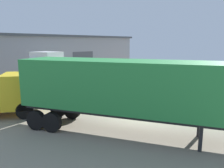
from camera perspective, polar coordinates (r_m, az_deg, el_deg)
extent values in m
plane|color=gray|center=(13.63, 6.18, -9.58)|extent=(60.00, 60.00, 0.00)
cube|color=#93999E|center=(28.65, -25.35, 5.67)|extent=(32.82, 9.89, 5.36)
cube|color=#474C51|center=(28.59, -25.81, 11.26)|extent=(33.32, 10.39, 0.25)
cube|color=#4C5156|center=(28.03, -7.52, 4.71)|extent=(3.20, 0.08, 3.60)
cube|color=silver|center=(18.31, -16.88, 1.64)|extent=(2.84, 2.92, 2.92)
cube|color=silver|center=(18.26, -16.70, 7.13)|extent=(2.06, 2.39, 0.60)
cube|color=black|center=(17.50, -19.88, 3.00)|extent=(0.49, 2.08, 1.05)
cube|color=#232326|center=(20.60, -10.31, -0.88)|extent=(3.96, 2.67, 0.24)
cylinder|color=#B2B2B7|center=(19.54, -9.33, -1.99)|extent=(1.19, 0.76, 0.56)
cylinder|color=black|center=(17.39, -15.74, -3.68)|extent=(1.05, 0.49, 1.01)
cylinder|color=black|center=(19.06, -20.16, -2.69)|extent=(1.05, 0.49, 1.01)
cylinder|color=black|center=(20.22, -7.19, -1.35)|extent=(1.05, 0.49, 1.01)
cylinder|color=black|center=(21.67, -11.67, -0.67)|extent=(1.05, 0.49, 1.01)
cylinder|color=black|center=(20.90, -5.62, -0.92)|extent=(1.05, 0.49, 1.01)
cylinder|color=black|center=(22.30, -10.07, -0.29)|extent=(1.05, 0.49, 1.01)
cube|color=#28843D|center=(11.07, 4.30, -0.34)|extent=(7.07, 11.40, 2.50)
cube|color=#232326|center=(11.41, 4.20, -7.11)|extent=(6.39, 11.09, 0.24)
cube|color=#232326|center=(12.08, 21.74, -10.24)|extent=(0.21, 0.21, 1.11)
cube|color=#232326|center=(10.60, 22.11, -13.27)|extent=(0.21, 0.21, 1.11)
cylinder|color=black|center=(14.02, -10.36, -6.77)|extent=(0.73, 1.11, 1.09)
cylinder|color=black|center=(12.26, -15.45, -9.60)|extent=(0.73, 1.11, 1.09)
cylinder|color=black|center=(14.52, -13.82, -6.30)|extent=(0.73, 1.11, 1.09)
cylinder|color=black|center=(12.83, -19.19, -8.89)|extent=(0.73, 1.11, 1.09)
cube|color=red|center=(22.72, 5.87, 2.72)|extent=(2.74, 5.29, 2.40)
cube|color=red|center=(21.33, 9.83, 0.05)|extent=(2.11, 1.19, 0.90)
cube|color=black|center=(21.41, 9.15, 3.44)|extent=(1.67, 0.33, 0.86)
cylinder|color=black|center=(22.33, 10.43, -0.67)|extent=(0.41, 0.76, 0.72)
cylinder|color=black|center=(21.13, 7.32, -1.23)|extent=(0.41, 0.76, 0.72)
cylinder|color=black|center=(24.73, 4.52, 0.59)|extent=(0.41, 0.76, 0.72)
cylinder|color=black|center=(23.65, 1.45, 0.15)|extent=(0.41, 0.76, 0.72)
cylinder|color=black|center=(19.30, 23.26, -2.77)|extent=(0.99, 0.81, 0.99)
cylinder|color=black|center=(17.68, 27.12, -4.28)|extent=(0.99, 0.81, 0.99)
cylinder|color=black|center=(18.75, 20.75, -2.97)|extent=(0.99, 0.81, 0.99)
cylinder|color=black|center=(17.08, 24.49, -4.56)|extent=(0.99, 0.81, 0.99)
cube|color=yellow|center=(15.61, -23.09, -1.50)|extent=(2.91, 3.05, 2.20)
cube|color=black|center=(15.39, -19.83, 0.06)|extent=(1.18, 1.72, 0.88)
cube|color=#232326|center=(15.91, -26.64, -2.94)|extent=(1.43, 2.07, 1.10)
cylinder|color=black|center=(16.79, -20.67, -4.37)|extent=(1.07, 0.85, 1.08)
cylinder|color=black|center=(14.79, -21.77, -6.46)|extent=(1.07, 0.85, 1.08)
cylinder|color=#33519E|center=(20.22, 12.17, -1.70)|extent=(0.58, 0.58, 0.88)
cube|color=black|center=(19.84, 14.11, -3.27)|extent=(0.40, 0.40, 0.04)
cone|color=orange|center=(19.78, 14.14, -2.56)|extent=(0.36, 0.36, 0.55)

